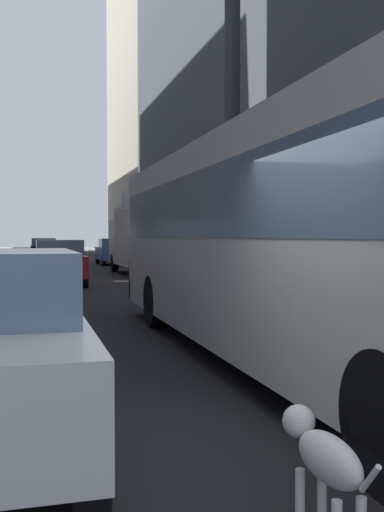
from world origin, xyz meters
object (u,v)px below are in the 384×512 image
dalmatian_dog (323,458)px  box_truck (146,238)px  transit_bus (288,234)px  car_black_suv (43,249)px  car_red_coupe (59,262)px  car_blue_hatchback (113,251)px

dalmatian_dog → box_truck: bearing=81.4°
box_truck → dalmatian_dog: box_truck is taller
transit_bus → box_truck: same height
transit_bus → box_truck: (1.60, 18.51, -0.11)m
car_black_suv → dalmatian_dog: car_black_suv is taller
box_truck → dalmatian_dog: 23.40m
transit_bus → car_red_coupe: transit_bus is taller
transit_bus → car_black_suv: bearing=93.6°
transit_bus → dalmatian_dog: size_ratio=11.98×
car_black_suv → box_truck: bearing=-78.4°
car_red_coupe → dalmatian_dog: size_ratio=4.23×
car_blue_hatchback → dalmatian_dog: car_blue_hatchback is taller
car_blue_hatchback → box_truck: box_truck is taller
transit_bus → car_blue_hatchback: (1.60, 29.21, -0.96)m
car_blue_hatchback → box_truck: 10.74m
dalmatian_dog → car_red_coupe: bearing=91.5°
car_black_suv → box_truck: 19.90m
transit_bus → car_blue_hatchback: size_ratio=2.83×
car_red_coupe → box_truck: (4.00, 4.16, 0.85)m
car_black_suv → car_red_coupe: size_ratio=1.17×
transit_bus → car_blue_hatchback: 29.27m
box_truck → dalmatian_dog: (-3.50, -23.11, -1.15)m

